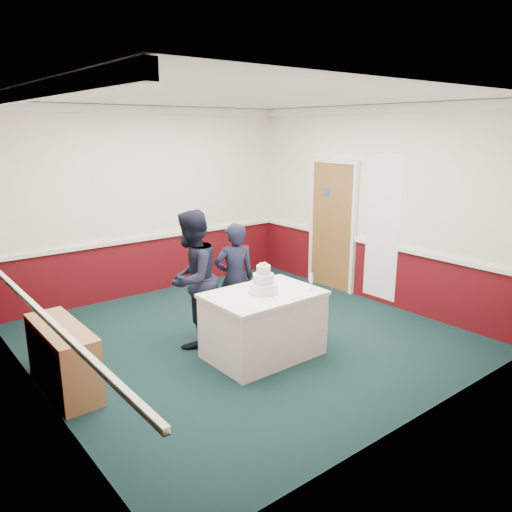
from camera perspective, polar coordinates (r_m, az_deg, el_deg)
ground at (r=6.62m, az=-1.26°, el=-9.24°), size 5.00×5.00×0.00m
room_shell at (r=6.64m, az=-4.04°, el=8.42°), size 5.00×5.00×3.00m
sideboard at (r=5.62m, az=-21.14°, el=-10.79°), size 0.41×1.20×0.70m
cake_table at (r=5.97m, az=0.83°, el=-7.76°), size 1.32×0.92×0.79m
wedding_cake at (r=5.80m, az=0.85°, el=-3.18°), size 0.35×0.35×0.36m
cake_knife at (r=5.67m, az=1.90°, el=-4.75°), size 0.09×0.21×0.00m
champagne_flute at (r=5.91m, az=6.33°, el=-2.64°), size 0.05×0.05×0.21m
person_man at (r=6.19m, az=-7.34°, el=-2.61°), size 1.05×0.99×1.71m
person_woman at (r=6.53m, az=-2.45°, el=-2.62°), size 0.62×0.50×1.49m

